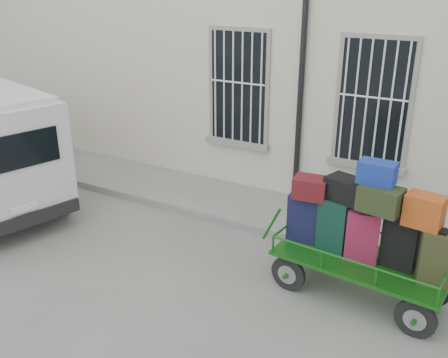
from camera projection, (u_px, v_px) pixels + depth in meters
The scene contains 4 objects.
ground at pixel (174, 256), 8.32m from camera, with size 80.00×80.00×0.00m, color slate.
building at pixel (305, 38), 11.62m from camera, with size 24.00×5.15×6.00m.
sidewalk at pixel (237, 204), 10.07m from camera, with size 24.00×1.70×0.15m, color slate.
luggage_cart at pixel (364, 233), 6.90m from camera, with size 2.84×1.29×2.09m.
Camera 1 is at (4.30, -5.87, 4.32)m, focal length 40.00 mm.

